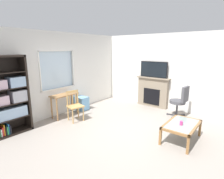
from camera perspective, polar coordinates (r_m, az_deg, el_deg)
The scene contains 12 objects.
ground at distance 4.78m, azimuth 5.22°, elevation -13.52°, with size 5.91×6.12×0.02m, color #9E9389.
wall_back_with_window at distance 6.13m, azimuth -14.88°, elevation 4.87°, with size 4.91×0.15×2.63m.
wall_right at distance 6.59m, azimuth 17.60°, elevation 5.36°, with size 0.12×5.32×2.63m, color silver.
bookshelf at distance 5.09m, azimuth -30.18°, elevation -2.45°, with size 0.90×0.38×1.97m.
desk_under_window at distance 5.80m, azimuth -14.94°, elevation -2.82°, with size 0.88×0.38×0.72m.
wooden_chair at distance 5.43m, azimuth -11.83°, elevation -5.04°, with size 0.50×0.49×0.90m.
plastic_drawer_unit at distance 6.40m, azimuth -9.59°, elevation -4.37°, with size 0.35×0.40×0.46m, color #72ADDB.
fireplace at distance 6.77m, azimuth 12.88°, elevation -0.74°, with size 0.26×1.24×1.10m.
tv at distance 6.61m, azimuth 13.17°, elevation 6.25°, with size 0.06×1.01×0.57m.
office_chair at distance 5.95m, azimuth 20.98°, elevation -3.15°, with size 0.57×0.58×1.00m.
coffee_table at distance 4.53m, azimuth 21.39°, elevation -10.78°, with size 1.05×0.64×0.42m.
sippy_cup at distance 4.42m, azimuth 21.26°, elevation -9.97°, with size 0.07×0.07×0.09m, color #DB3D84.
Camera 1 is at (-3.60, -2.31, 2.11)m, focal length 28.61 mm.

